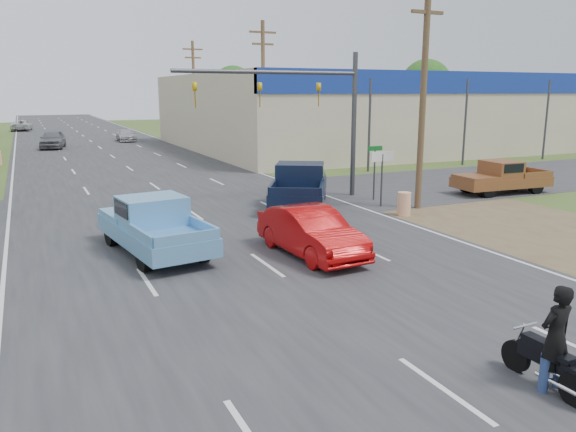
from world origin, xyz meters
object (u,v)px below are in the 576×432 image
motorcycle (554,368)px  navy_pickup (300,184)px  blue_pickup (153,224)px  distant_car_silver (126,136)px  red_convertible (311,232)px  distant_car_white (22,125)px  rider (555,342)px  brown_pickup (500,177)px  distant_car_grey (53,139)px

motorcycle → navy_pickup: 16.97m
blue_pickup → distant_car_silver: size_ratio=1.39×
navy_pickup → distant_car_silver: 38.27m
blue_pickup → red_convertible: bearing=-37.6°
motorcycle → distant_car_white: size_ratio=0.38×
red_convertible → motorcycle: red_convertible is taller
red_convertible → navy_pickup: 8.12m
rider → navy_pickup: size_ratio=0.30×
rider → distant_car_white: bearing=-85.0°
navy_pickup → distant_car_silver: navy_pickup is taller
motorcycle → blue_pickup: 12.60m
blue_pickup → brown_pickup: (18.45, 3.34, -0.09)m
red_convertible → rider: rider is taller
distant_car_white → blue_pickup: bearing=99.3°
brown_pickup → distant_car_grey: 40.06m
distant_car_white → distant_car_grey: bearing=101.3°
distant_car_white → navy_pickup: bearing=106.7°
rider → distant_car_white: (-8.20, 77.39, -0.22)m
red_convertible → rider: (0.01, -9.18, 0.16)m
blue_pickup → distant_car_white: bearing=85.3°
rider → brown_pickup: size_ratio=0.36×
red_convertible → distant_car_grey: 41.19m
distant_car_grey → distant_car_white: size_ratio=0.97×
navy_pickup → brown_pickup: 10.82m
brown_pickup → distant_car_white: (-22.17, 62.33, -0.15)m
navy_pickup → distant_car_white: 61.86m
distant_car_silver → distant_car_grey: bearing=-144.9°
motorcycle → brown_pickup: 20.57m
motorcycle → distant_car_grey: bearing=95.5°
distant_car_white → distant_car_silver: bearing=119.7°
brown_pickup → navy_pickup: bearing=85.5°
motorcycle → blue_pickup: blue_pickup is taller
blue_pickup → motorcycle: bearing=-77.1°
motorcycle → distant_car_white: distant_car_white is taller
navy_pickup → distant_car_silver: size_ratio=1.49×
motorcycle → distant_car_white: 77.87m
distant_car_grey → rider: bearing=-74.1°
navy_pickup → distant_car_grey: (-8.93, 33.37, -0.16)m
distant_car_silver → distant_car_white: size_ratio=0.83×
navy_pickup → red_convertible: bearing=-83.3°
rider → motorcycle: bearing=90.0°
red_convertible → motorcycle: size_ratio=2.39×
blue_pickup → navy_pickup: 9.16m
distant_car_grey → distant_car_white: bearing=104.7°
red_convertible → distant_car_white: (-8.19, 68.21, -0.06)m
brown_pickup → distant_car_white: size_ratio=1.03×
distant_car_grey → motorcycle: bearing=-74.1°
motorcycle → distant_car_silver: (1.68, 54.88, 0.17)m
brown_pickup → distant_car_silver: 41.63m
brown_pickup → distant_car_white: brown_pickup is taller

